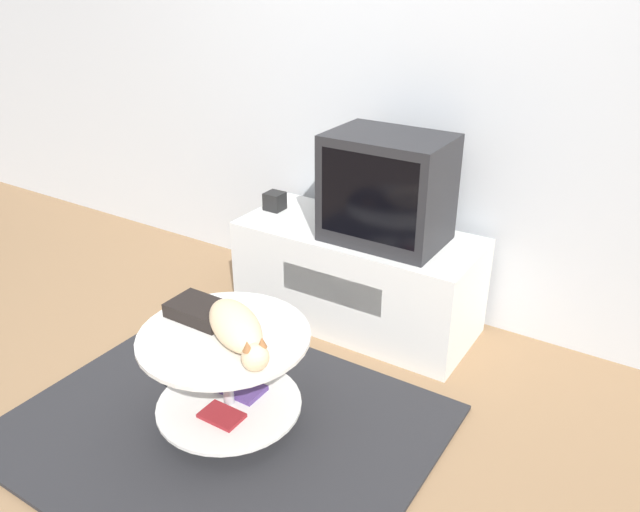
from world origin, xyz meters
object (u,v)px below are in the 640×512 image
Objects in this scene: speaker at (275,201)px; dvd_box at (201,311)px; tv at (387,189)px; cat at (237,328)px.

speaker reaches higher than dvd_box.
dvd_box is at bearing -109.75° from tv.
speaker is at bearing 109.39° from dvd_box.
tv is 1.06m from cat.
speaker is 1.21m from cat.
tv is 0.73m from speaker.
tv reaches higher than speaker.
tv is at bearing -2.62° from speaker.
tv is 1.06m from dvd_box.
cat reaches higher than dvd_box.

